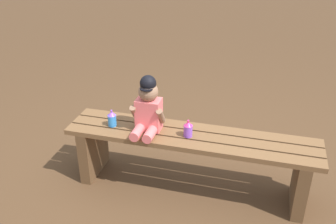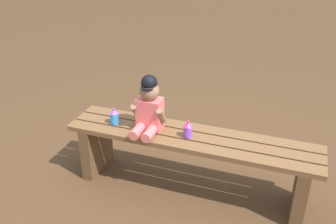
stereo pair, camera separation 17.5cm
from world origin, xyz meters
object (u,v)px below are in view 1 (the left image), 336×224
object	(u,v)px
child_figure	(148,107)
sippy_cup_right	(188,129)
sippy_cup_left	(112,118)
park_bench	(191,152)

from	to	relation	value
child_figure	sippy_cup_right	world-z (taller)	child_figure
child_figure	sippy_cup_left	xyz separation A→B (m)	(-0.27, -0.01, -0.12)
child_figure	sippy_cup_right	bearing A→B (deg)	-2.31
sippy_cup_left	child_figure	bearing A→B (deg)	2.46
park_bench	sippy_cup_right	size ratio (longest dim) A/B	14.14
park_bench	sippy_cup_right	world-z (taller)	sippy_cup_right
park_bench	sippy_cup_left	distance (m)	0.60
child_figure	sippy_cup_left	world-z (taller)	child_figure
sippy_cup_right	child_figure	bearing A→B (deg)	177.69
sippy_cup_left	sippy_cup_right	size ratio (longest dim) A/B	1.00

